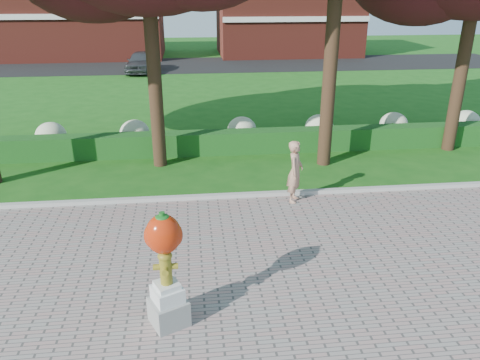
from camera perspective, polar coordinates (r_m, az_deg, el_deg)
The scene contains 10 objects.
ground at distance 10.60m, azimuth -0.19°, elevation -9.05°, with size 100.00×100.00×0.00m, color #195314.
curb at distance 13.21m, azimuth -1.59°, elevation -2.01°, with size 40.00×0.18×0.15m, color #ADADA5.
lawn_hedge at distance 16.82m, azimuth -2.77°, elevation 4.60°, with size 24.00×0.70×0.80m, color #134316.
hydrangea_row at distance 17.78m, azimuth -1.15°, elevation 6.11°, with size 20.10×1.10×0.99m.
street at distance 37.42m, azimuth -4.95°, elevation 13.81°, with size 50.00×8.00×0.02m, color black.
building_left at distance 43.98m, azimuth -19.24°, elevation 18.57°, with size 14.00×8.00×7.00m, color maroon.
building_right at distance 43.98m, azimuth 5.74°, elevation 19.24°, with size 12.00×8.00×6.40m, color maroon.
hydrant_sculpture at distance 8.08m, azimuth -9.05°, elevation -10.43°, with size 0.78×0.78×2.17m.
woman at distance 12.79m, azimuth 6.74°, elevation 1.04°, with size 0.63×0.42×1.73m, color tan.
parked_car at distance 34.48m, azimuth -11.94°, elevation 13.94°, with size 1.72×4.28×1.46m, color #383B3F.
Camera 1 is at (-0.97, -9.00, 5.53)m, focal length 35.00 mm.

